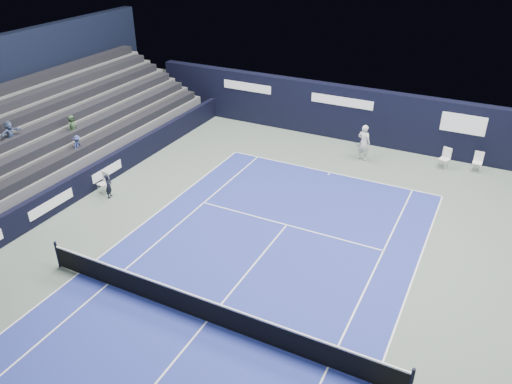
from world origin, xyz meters
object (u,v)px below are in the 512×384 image
tennis_net (206,310)px  folding_chair_back_b (478,160)px  tennis_player (364,142)px  line_judge_chair (104,181)px  folding_chair_back_a (446,155)px

tennis_net → folding_chair_back_b: bearing=67.0°
folding_chair_back_b → tennis_player: bearing=-165.2°
tennis_net → tennis_player: 14.19m
line_judge_chair → tennis_player: size_ratio=0.51×
folding_chair_back_a → tennis_player: (-4.07, -1.00, 0.26)m
folding_chair_back_a → tennis_net: tennis_net is taller
folding_chair_back_b → tennis_net: size_ratio=0.08×
folding_chair_back_a → line_judge_chair: size_ratio=1.07×
folding_chair_back_a → folding_chair_back_b: folding_chair_back_a is taller
folding_chair_back_a → tennis_player: tennis_player is taller
folding_chair_back_a → tennis_net: size_ratio=0.08×
folding_chair_back_b → line_judge_chair: bearing=-144.8°
tennis_player → line_judge_chair: bearing=-137.6°
folding_chair_back_b → line_judge_chair: 18.49m
folding_chair_back_a → folding_chair_back_b: 1.56m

